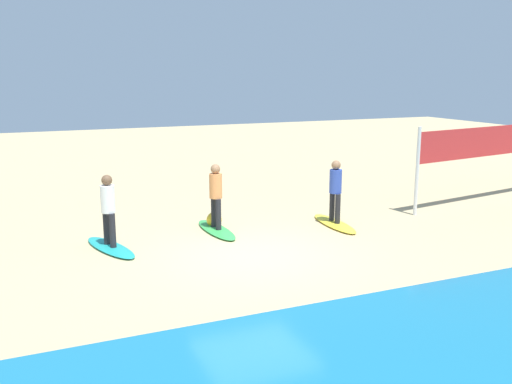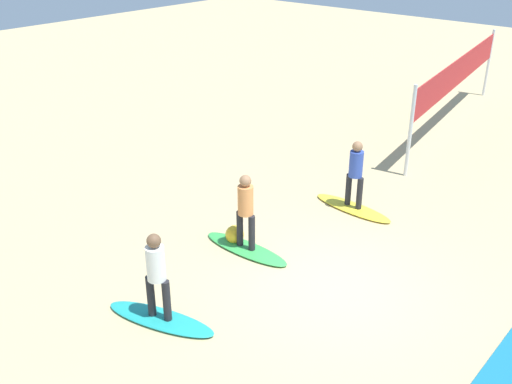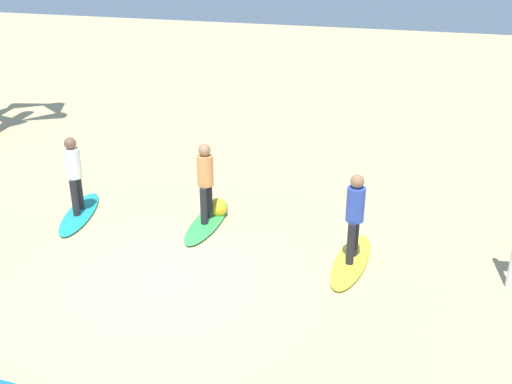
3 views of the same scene
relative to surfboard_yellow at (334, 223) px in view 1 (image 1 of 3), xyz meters
name	(u,v)px [view 1 (image 1 of 3)]	position (x,y,z in m)	size (l,w,h in m)	color
ground_plane	(254,255)	(2.95, 1.47, -0.04)	(60.00, 60.00, 0.00)	tan
surfboard_yellow	(334,223)	(0.00, 0.00, 0.00)	(2.10, 0.56, 0.09)	yellow
surfer_yellow	(335,187)	(0.00, 0.00, 0.99)	(0.32, 0.46, 1.64)	#232328
surfboard_green	(216,230)	(3.07, -0.68, 0.00)	(2.10, 0.56, 0.09)	green
surfer_green	(216,192)	(3.07, -0.68, 0.99)	(0.32, 0.46, 1.64)	#232328
surfboard_teal	(110,247)	(5.79, -0.24, 0.00)	(2.10, 0.56, 0.09)	teal
surfer_teal	(108,205)	(5.79, -0.24, 0.99)	(0.32, 0.45, 1.64)	#232328
beach_ball	(214,220)	(2.99, -1.07, 0.16)	(0.40, 0.40, 0.40)	yellow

